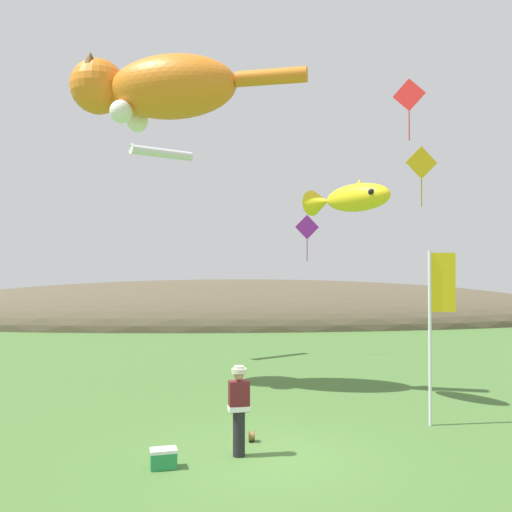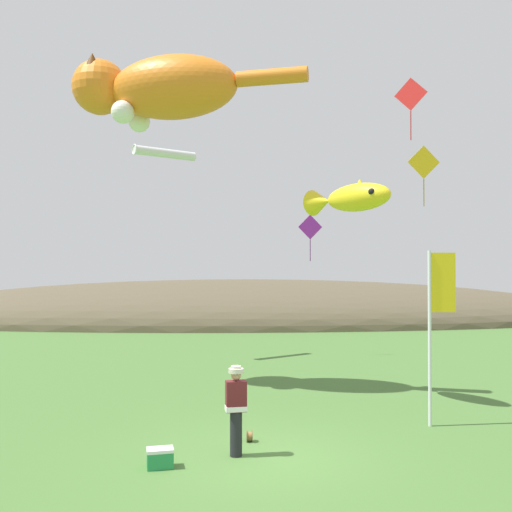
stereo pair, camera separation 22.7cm
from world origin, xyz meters
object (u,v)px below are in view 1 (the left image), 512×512
object	(u,v)px
festival_banner_pole	(436,311)
picnic_cooler	(163,458)
festival_attendant	(239,408)
kite_diamond_violet	(307,228)
kite_spool	(252,436)
kite_fish_windsock	(349,198)
kite_diamond_red	(409,96)
kite_tube_streamer	(161,153)
kite_giant_cat	(156,89)
kite_diamond_gold	(421,163)

from	to	relation	value
festival_banner_pole	picnic_cooler	bearing A→B (deg)	-157.70
festival_attendant	kite_diamond_violet	world-z (taller)	kite_diamond_violet
kite_spool	festival_banner_pole	distance (m)	5.21
kite_fish_windsock	kite_diamond_red	bearing A→B (deg)	29.16
kite_spool	kite_tube_streamer	xyz separation A→B (m)	(-3.16, 10.85, 8.18)
kite_spool	kite_giant_cat	xyz separation A→B (m)	(-2.69, 5.30, 9.06)
festival_attendant	picnic_cooler	xyz separation A→B (m)	(-1.42, -0.60, -0.77)
kite_fish_windsock	kite_tube_streamer	bearing A→B (deg)	130.02
kite_spool	kite_diamond_red	bearing A→B (deg)	43.77
kite_spool	festival_banner_pole	bearing A→B (deg)	12.91
picnic_cooler	kite_diamond_gold	world-z (taller)	kite_diamond_gold
festival_banner_pole	kite_tube_streamer	bearing A→B (deg)	127.59
picnic_cooler	festival_banner_pole	world-z (taller)	festival_banner_pole
kite_giant_cat	picnic_cooler	bearing A→B (deg)	-81.76
kite_spool	kite_diamond_red	xyz separation A→B (m)	(5.03, 4.82, 8.83)
kite_giant_cat	kite_tube_streamer	distance (m)	5.64
kite_diamond_red	festival_banner_pole	bearing A→B (deg)	-99.22
picnic_cooler	festival_banner_pole	size ratio (longest dim) A/B	0.13
kite_spool	kite_diamond_violet	world-z (taller)	kite_diamond_violet
kite_spool	kite_diamond_gold	world-z (taller)	kite_diamond_gold
festival_banner_pole	kite_diamond_gold	world-z (taller)	kite_diamond_gold
picnic_cooler	kite_giant_cat	bearing A→B (deg)	98.24
kite_fish_windsock	kite_diamond_violet	xyz separation A→B (m)	(-0.07, 7.69, -0.32)
kite_spool	kite_fish_windsock	bearing A→B (deg)	51.38
kite_diamond_violet	kite_diamond_red	distance (m)	7.76
festival_banner_pole	kite_tube_streamer	world-z (taller)	kite_tube_streamer
kite_tube_streamer	kite_diamond_violet	world-z (taller)	kite_tube_streamer
festival_attendant	kite_diamond_violet	distance (m)	13.36
festival_banner_pole	kite_diamond_red	xyz separation A→B (m)	(0.62, 3.81, 6.25)
festival_attendant	kite_giant_cat	world-z (taller)	kite_giant_cat
kite_diamond_violet	festival_attendant	bearing A→B (deg)	-104.32
kite_giant_cat	festival_banner_pole	bearing A→B (deg)	-31.10
kite_tube_streamer	kite_spool	bearing A→B (deg)	-73.77
kite_spool	kite_diamond_red	distance (m)	11.25
kite_diamond_violet	kite_diamond_red	world-z (taller)	kite_diamond_red
festival_banner_pole	kite_giant_cat	distance (m)	10.53
festival_banner_pole	kite_fish_windsock	size ratio (longest dim) A/B	1.45
kite_spool	picnic_cooler	bearing A→B (deg)	-138.70
picnic_cooler	kite_giant_cat	size ratio (longest dim) A/B	0.07
festival_attendant	kite_tube_streamer	bearing A→B (deg)	103.71
kite_spool	picnic_cooler	size ratio (longest dim) A/B	0.44
festival_banner_pole	kite_giant_cat	xyz separation A→B (m)	(-7.11, 4.29, 6.48)
kite_spool	picnic_cooler	world-z (taller)	picnic_cooler
kite_diamond_gold	kite_fish_windsock	bearing A→B (deg)	-140.56
kite_tube_streamer	festival_attendant	bearing A→B (deg)	-76.29
kite_diamond_gold	kite_tube_streamer	bearing A→B (deg)	151.92
kite_diamond_violet	kite_diamond_red	size ratio (longest dim) A/B	1.01
festival_attendant	festival_banner_pole	bearing A→B (deg)	22.15
kite_tube_streamer	kite_diamond_red	size ratio (longest dim) A/B	1.29
kite_giant_cat	kite_diamond_gold	world-z (taller)	kite_giant_cat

